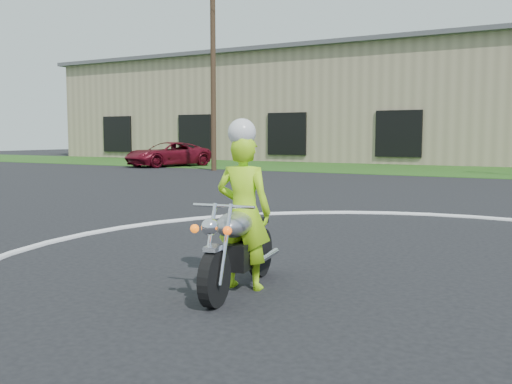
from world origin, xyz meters
The scene contains 5 objects.
ground centered at (0.00, 0.00, 0.00)m, with size 120.00×120.00×0.00m, color black.
primary_motorcycle centered at (-1.50, 1.15, 0.55)m, with size 0.74×2.13×1.12m.
rider_primary_grp centered at (-1.51, 1.29, 1.01)m, with size 0.75×0.56×2.08m.
pickup_grp centered at (-19.74, 23.06, 0.74)m, with size 4.00×5.84×1.48m.
warehouse centered at (-18.00, 39.99, 4.16)m, with size 41.00×17.00×8.30m.
Camera 1 is at (2.00, -4.66, 1.88)m, focal length 40.00 mm.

